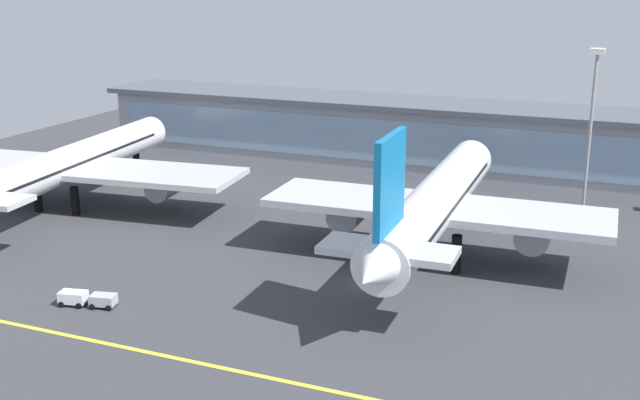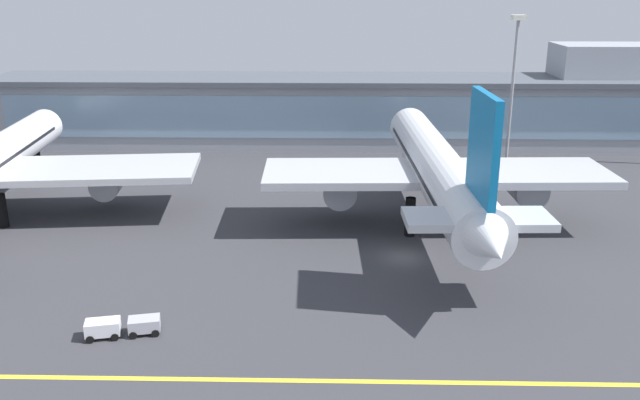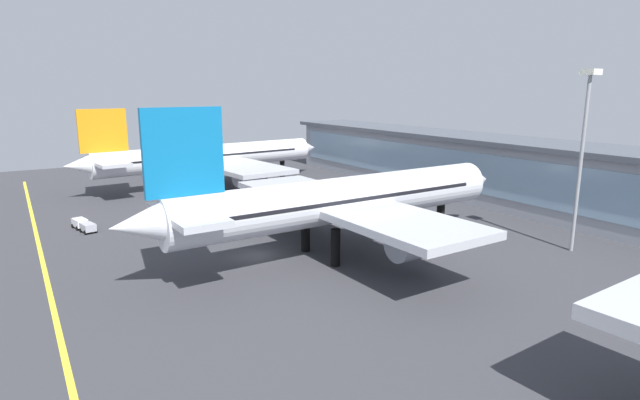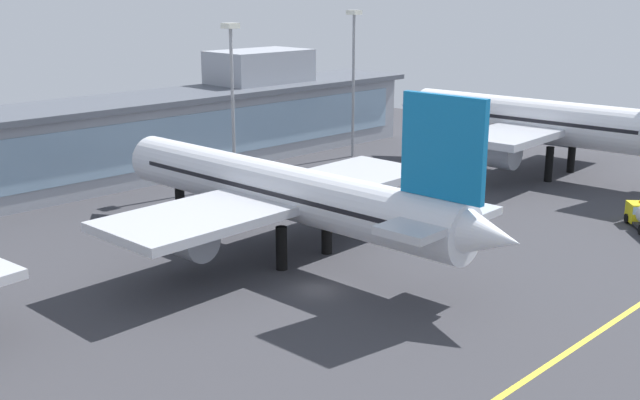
{
  "view_description": "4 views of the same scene",
  "coord_description": "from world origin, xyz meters",
  "px_view_note": "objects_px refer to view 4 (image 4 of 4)",
  "views": [
    {
      "loc": [
        24.75,
        -72.86,
        31.26
      ],
      "look_at": [
        -9.94,
        10.61,
        5.06
      ],
      "focal_mm": 44.49,
      "sensor_mm": 36.0,
      "label": 1
    },
    {
      "loc": [
        -6.87,
        -61.96,
        26.14
      ],
      "look_at": [
        -8.41,
        4.47,
        4.49
      ],
      "focal_mm": 37.65,
      "sensor_mm": 36.0,
      "label": 2
    },
    {
      "loc": [
        53.33,
        -23.69,
        19.57
      ],
      "look_at": [
        -3.51,
        11.06,
        4.98
      ],
      "focal_mm": 28.51,
      "sensor_mm": 36.0,
      "label": 3
    },
    {
      "loc": [
        -45.58,
        -45.76,
        26.01
      ],
      "look_at": [
        5.25,
        4.87,
        6.37
      ],
      "focal_mm": 43.28,
      "sensor_mm": 36.0,
      "label": 4
    }
  ],
  "objects_px": {
    "airliner_far_right": "(544,122)",
    "apron_light_mast_centre": "(354,62)",
    "airliner_near_right": "(282,192)",
    "apron_light_mast_west": "(232,80)"
  },
  "relations": [
    {
      "from": "airliner_far_right",
      "to": "apron_light_mast_west",
      "type": "relative_size",
      "value": 2.33
    },
    {
      "from": "apron_light_mast_west",
      "to": "apron_light_mast_centre",
      "type": "bearing_deg",
      "value": 4.96
    },
    {
      "from": "airliner_far_right",
      "to": "apron_light_mast_centre",
      "type": "height_order",
      "value": "apron_light_mast_centre"
    },
    {
      "from": "apron_light_mast_centre",
      "to": "airliner_near_right",
      "type": "bearing_deg",
      "value": -145.87
    },
    {
      "from": "airliner_near_right",
      "to": "apron_light_mast_centre",
      "type": "relative_size",
      "value": 2.29
    },
    {
      "from": "airliner_far_right",
      "to": "apron_light_mast_centre",
      "type": "xyz_separation_m",
      "value": [
        -10.41,
        27.61,
        7.5
      ]
    },
    {
      "from": "airliner_far_right",
      "to": "airliner_near_right",
      "type": "bearing_deg",
      "value": 85.95
    },
    {
      "from": "apron_light_mast_centre",
      "to": "airliner_far_right",
      "type": "bearing_deg",
      "value": -69.33
    },
    {
      "from": "airliner_near_right",
      "to": "apron_light_mast_west",
      "type": "bearing_deg",
      "value": -31.22
    },
    {
      "from": "apron_light_mast_west",
      "to": "apron_light_mast_centre",
      "type": "xyz_separation_m",
      "value": [
        26.11,
        2.27,
        0.62
      ]
    }
  ]
}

